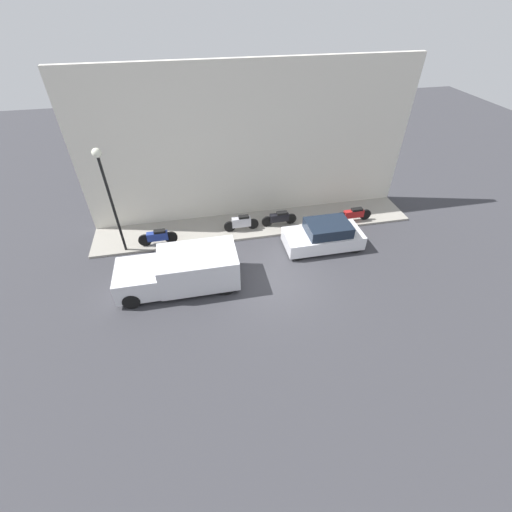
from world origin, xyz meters
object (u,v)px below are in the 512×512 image
at_px(motorcycle_red, 354,214).
at_px(parked_car, 324,236).
at_px(delivery_van, 180,270).
at_px(motorcycle_black, 279,218).
at_px(scooter_silver, 242,223).
at_px(streetlamp, 106,183).
at_px(motorcycle_blue, 158,237).

bearing_deg(motorcycle_red, parked_car, 126.08).
height_order(delivery_van, motorcycle_black, delivery_van).
bearing_deg(scooter_silver, parked_car, -118.90).
relative_size(delivery_van, streetlamp, 0.99).
height_order(delivery_van, scooter_silver, delivery_van).
bearing_deg(motorcycle_black, streetlamp, 94.35).
bearing_deg(parked_car, delivery_van, 101.38).
height_order(parked_car, motorcycle_black, parked_car).
bearing_deg(streetlamp, motorcycle_black, -85.65).
distance_m(motorcycle_black, motorcycle_blue, 6.41).
xyz_separation_m(delivery_van, motorcycle_blue, (3.13, 1.04, -0.29)).
relative_size(delivery_van, scooter_silver, 2.76).
bearing_deg(motorcycle_black, motorcycle_red, -96.23).
bearing_deg(scooter_silver, delivery_van, 137.15).
relative_size(parked_car, motorcycle_blue, 1.99).
distance_m(delivery_van, streetlamp, 4.95).
bearing_deg(motorcycle_black, motorcycle_blue, 94.18).
relative_size(scooter_silver, streetlamp, 0.36).
relative_size(motorcycle_red, scooter_silver, 1.11).
relative_size(delivery_van, motorcycle_black, 2.67).
xyz_separation_m(motorcycle_black, scooter_silver, (-0.08, 2.09, 0.03)).
distance_m(delivery_van, motorcycle_blue, 3.31).
bearing_deg(motorcycle_red, scooter_silver, 86.59).
xyz_separation_m(motorcycle_blue, scooter_silver, (0.39, -4.31, 0.01)).
height_order(motorcycle_black, streetlamp, streetlamp).
height_order(motorcycle_black, motorcycle_red, motorcycle_black).
distance_m(delivery_van, motorcycle_black, 6.46).
relative_size(parked_car, delivery_van, 0.75).
xyz_separation_m(motorcycle_blue, streetlamp, (-0.14, 1.62, 3.20)).
bearing_deg(scooter_silver, motorcycle_red, -93.41).
bearing_deg(motorcycle_blue, delivery_van, -161.64).
relative_size(delivery_van, motorcycle_blue, 2.67).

